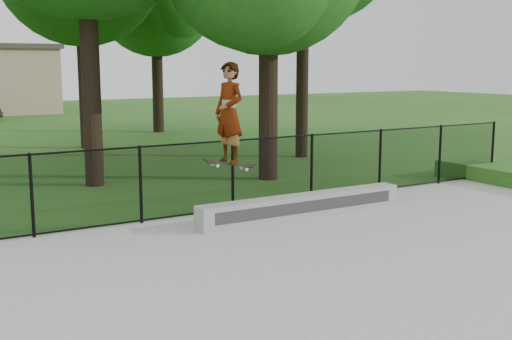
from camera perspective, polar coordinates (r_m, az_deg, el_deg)
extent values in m
plane|color=#1E5518|center=(8.89, 17.05, -11.24)|extent=(100.00, 100.00, 0.00)
cube|color=#979692|center=(8.88, 17.06, -11.06)|extent=(14.00, 12.00, 0.06)
cube|color=#9A9B96|center=(12.79, 4.22, -3.19)|extent=(4.61, 0.40, 0.46)
cube|color=black|center=(11.66, -2.36, 0.55)|extent=(0.83, 0.23, 0.20)
imported|color=#B3DCEC|center=(11.55, -2.39, 5.10)|extent=(0.57, 0.74, 1.81)
cylinder|color=black|center=(11.84, -19.31, -2.15)|extent=(0.06, 0.06, 1.50)
cylinder|color=black|center=(12.38, -10.22, -1.28)|extent=(0.06, 0.06, 1.50)
cylinder|color=black|center=(13.20, -2.09, -0.47)|extent=(0.06, 0.06, 1.50)
cylinder|color=black|center=(14.26, 4.97, 0.24)|extent=(0.06, 0.06, 1.50)
cylinder|color=black|center=(15.51, 10.96, 0.84)|extent=(0.06, 0.06, 1.50)
cylinder|color=black|center=(16.90, 16.03, 1.34)|extent=(0.06, 0.06, 1.50)
cylinder|color=black|center=(18.40, 20.29, 1.75)|extent=(0.06, 0.06, 1.50)
cylinder|color=black|center=(13.10, -2.10, 2.63)|extent=(16.00, 0.04, 0.04)
cylinder|color=black|center=(13.34, -2.07, -3.43)|extent=(16.00, 0.04, 0.04)
cube|color=black|center=(13.20, -2.09, -0.47)|extent=(16.00, 0.01, 1.50)
cylinder|color=black|center=(17.12, 1.10, 6.62)|extent=(0.44, 0.44, 4.49)
cylinder|color=black|center=(21.37, 4.14, 8.92)|extent=(0.44, 0.44, 5.81)
cylinder|color=black|center=(16.69, -14.49, 8.23)|extent=(0.44, 0.44, 5.64)
cylinder|color=black|center=(29.72, -8.75, 7.83)|extent=(0.44, 0.44, 4.63)
cylinder|color=black|center=(24.46, -15.02, 7.80)|extent=(0.44, 0.44, 5.05)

